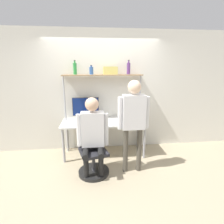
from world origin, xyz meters
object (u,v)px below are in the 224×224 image
(office_chair, at_px, (93,159))
(bottle_green, at_px, (75,68))
(person_standing, at_px, (133,115))
(bottle_blue, at_px, (91,71))
(laptop, at_px, (92,121))
(cell_phone, at_px, (105,124))
(monitor, at_px, (86,107))
(bottle_purple, at_px, (129,68))
(storage_box, at_px, (110,70))
(person_seated, at_px, (93,131))

(office_chair, bearing_deg, bottle_green, 109.90)
(person_standing, distance_m, bottle_blue, 1.39)
(laptop, xyz_separation_m, bottle_green, (-0.32, 0.33, 1.05))
(cell_phone, xyz_separation_m, person_standing, (0.48, -0.52, 0.32))
(bottle_blue, bearing_deg, monitor, 174.89)
(laptop, bearing_deg, bottle_blue, 87.79)
(cell_phone, distance_m, person_standing, 0.77)
(cell_phone, relative_size, bottle_purple, 0.50)
(cell_phone, bearing_deg, bottle_purple, 36.40)
(laptop, relative_size, bottle_purple, 1.05)
(storage_box, bearing_deg, person_standing, -71.14)
(person_standing, height_order, storage_box, storage_box)
(storage_box, bearing_deg, bottle_blue, 180.00)
(cell_phone, height_order, storage_box, storage_box)
(monitor, relative_size, storage_box, 1.93)
(person_seated, relative_size, bottle_green, 4.89)
(office_chair, relative_size, bottle_purple, 3.07)
(laptop, relative_size, bottle_blue, 1.64)
(person_seated, bearing_deg, bottle_blue, 90.02)
(person_seated, bearing_deg, office_chair, 103.94)
(laptop, xyz_separation_m, person_standing, (0.73, -0.59, 0.26))
(office_chair, relative_size, bottle_green, 3.15)
(laptop, distance_m, storage_box, 1.14)
(person_standing, xyz_separation_m, bottle_purple, (0.08, 0.92, 0.79))
(monitor, relative_size, person_standing, 0.34)
(monitor, bearing_deg, bottle_green, -175.97)
(person_standing, distance_m, bottle_purple, 1.22)
(laptop, xyz_separation_m, office_chair, (0.00, -0.57, -0.55))
(laptop, xyz_separation_m, cell_phone, (0.25, -0.08, -0.06))
(person_seated, distance_m, person_standing, 0.76)
(monitor, height_order, person_standing, person_standing)
(office_chair, xyz_separation_m, bottle_green, (-0.33, 0.90, 1.60))
(storage_box, bearing_deg, person_seated, -112.99)
(laptop, distance_m, bottle_green, 1.15)
(laptop, bearing_deg, office_chair, -89.76)
(bottle_blue, relative_size, bottle_green, 0.66)
(laptop, distance_m, office_chair, 0.79)
(office_chair, relative_size, person_seated, 0.64)
(bottle_purple, bearing_deg, storage_box, 180.00)
(office_chair, bearing_deg, bottle_blue, 89.34)
(cell_phone, height_order, bottle_purple, bottle_purple)
(bottle_green, distance_m, storage_box, 0.74)
(bottle_green, xyz_separation_m, storage_box, (0.74, 0.00, -0.04))
(laptop, relative_size, person_seated, 0.22)
(cell_phone, bearing_deg, monitor, 132.67)
(office_chair, bearing_deg, storage_box, 65.47)
(bottle_blue, bearing_deg, office_chair, -90.66)
(person_standing, distance_m, storage_box, 1.23)
(person_standing, xyz_separation_m, bottle_blue, (-0.72, 0.92, 0.74))
(storage_box, bearing_deg, bottle_green, 180.00)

